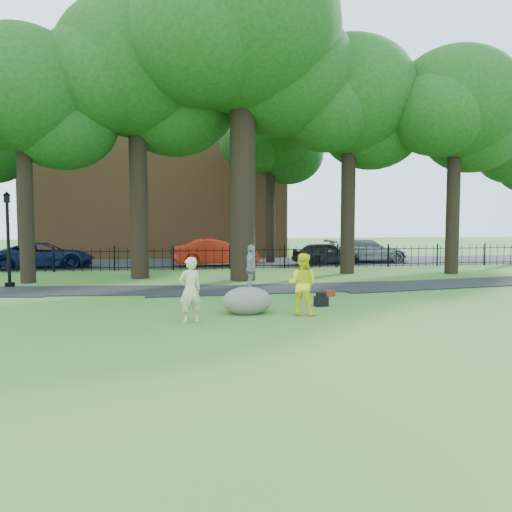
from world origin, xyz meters
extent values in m
plane|color=#305F21|center=(0.00, 0.00, 0.00)|extent=(120.00, 120.00, 0.00)
cube|color=black|center=(1.00, 3.90, 0.00)|extent=(36.07, 3.85, 0.03)
cube|color=black|center=(0.00, 16.00, 0.00)|extent=(80.00, 7.00, 0.02)
cube|color=black|center=(0.00, 12.00, 1.02)|extent=(44.00, 0.04, 0.04)
cube|color=black|center=(0.00, 12.00, 0.18)|extent=(44.00, 0.04, 0.04)
cube|color=brown|center=(-4.00, 24.00, 6.00)|extent=(18.00, 8.00, 12.00)
cylinder|color=black|center=(0.00, 7.00, 5.25)|extent=(1.10, 1.10, 10.50)
ellipsoid|color=#13390F|center=(0.00, 7.00, 10.80)|extent=(8.40, 8.40, 7.14)
ellipsoid|color=#13390F|center=(1.89, 8.05, 9.30)|extent=(6.72, 6.72, 5.71)
ellipsoid|color=#13390F|center=(-1.68, 6.16, 9.90)|extent=(6.30, 6.30, 5.36)
cylinder|color=black|center=(-9.00, 7.50, 3.85)|extent=(0.60, 0.60, 7.70)
ellipsoid|color=#13390F|center=(-9.00, 7.50, 7.92)|extent=(6.00, 6.00, 5.10)
ellipsoid|color=#13390F|center=(-7.65, 8.25, 6.82)|extent=(4.80, 4.80, 4.08)
cylinder|color=black|center=(-4.50, 8.50, 4.55)|extent=(0.80, 0.80, 9.10)
ellipsoid|color=#13390F|center=(-4.50, 8.50, 9.36)|extent=(7.20, 7.20, 6.12)
ellipsoid|color=#13390F|center=(-2.88, 9.40, 8.06)|extent=(5.76, 5.76, 4.90)
ellipsoid|color=#13390F|center=(-5.94, 7.78, 8.58)|extent=(5.40, 5.40, 4.59)
cylinder|color=black|center=(5.50, 9.00, 4.20)|extent=(0.70, 0.70, 8.40)
ellipsoid|color=#13390F|center=(5.50, 9.00, 8.64)|extent=(6.60, 6.60, 5.61)
ellipsoid|color=#13390F|center=(6.98, 9.82, 7.44)|extent=(5.28, 5.28, 4.49)
ellipsoid|color=#13390F|center=(4.18, 8.34, 7.92)|extent=(4.95, 4.95, 4.21)
cylinder|color=black|center=(10.50, 8.00, 4.02)|extent=(0.64, 0.64, 8.05)
ellipsoid|color=#13390F|center=(10.50, 8.00, 8.28)|extent=(6.20, 6.20, 5.27)
ellipsoid|color=#13390F|center=(11.89, 8.78, 7.13)|extent=(4.96, 4.96, 4.22)
ellipsoid|color=#13390F|center=(9.26, 7.38, 7.59)|extent=(4.65, 4.65, 3.95)
imported|color=beige|center=(-2.58, -1.83, 0.84)|extent=(0.71, 0.59, 1.67)
imported|color=yellow|center=(0.50, -1.31, 0.85)|extent=(1.04, 0.98, 1.71)
imported|color=#9B9A9E|center=(-0.19, 3.45, 0.86)|extent=(0.68, 1.09, 1.72)
ellipsoid|color=slate|center=(-0.97, -0.84, 0.41)|extent=(1.48, 1.18, 0.81)
cylinder|color=black|center=(-9.31, 6.12, 1.64)|extent=(0.12, 0.12, 3.29)
cylinder|color=black|center=(-9.31, 6.12, 0.10)|extent=(0.37, 0.37, 0.21)
cube|color=black|center=(-9.31, 6.12, 3.44)|extent=(0.28, 0.28, 0.31)
cone|color=black|center=(-9.31, 6.12, 3.65)|extent=(0.33, 0.33, 0.16)
cube|color=black|center=(1.42, -0.07, 0.15)|extent=(0.41, 0.27, 0.30)
cube|color=maroon|center=(2.29, 1.79, 0.11)|extent=(0.35, 0.25, 0.22)
imported|color=#AB1D0D|center=(-0.60, 14.02, 0.79)|extent=(4.89, 2.03, 1.57)
imported|color=#0A1436|center=(-9.90, 14.08, 0.71)|extent=(5.32, 2.85, 1.42)
imported|color=black|center=(5.99, 14.08, 0.67)|extent=(4.13, 2.08, 1.35)
imported|color=#93969B|center=(9.00, 15.17, 0.74)|extent=(5.13, 2.12, 1.48)
camera|label=1|loc=(-2.98, -14.51, 2.58)|focal=35.00mm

